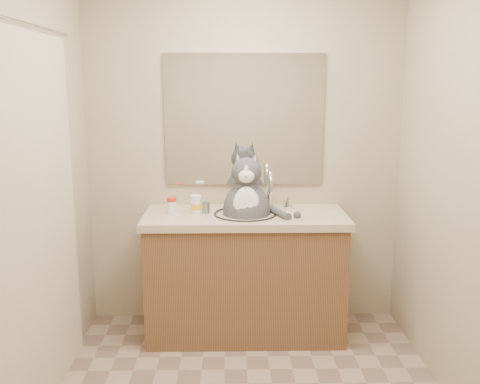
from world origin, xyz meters
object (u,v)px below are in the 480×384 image
Objects in this scene: pill_bottle_redcap at (172,206)px; pill_bottle_orange at (196,205)px; grey_canister at (206,207)px; cat at (247,207)px.

pill_bottle_redcap is 0.16m from pill_bottle_orange.
pill_bottle_redcap is at bearing -178.87° from pill_bottle_orange.
pill_bottle_orange is 0.07m from grey_canister.
pill_bottle_orange is at bearing 179.21° from cat.
cat reaches higher than grey_canister.
pill_bottle_redcap is (-0.50, 0.02, 0.01)m from cat.
cat is at bearing -3.47° from pill_bottle_orange.
pill_bottle_orange is (-0.34, 0.02, 0.01)m from cat.
grey_canister is at bearing 1.90° from pill_bottle_redcap.
pill_bottle_redcap is at bearing -178.10° from grey_canister.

